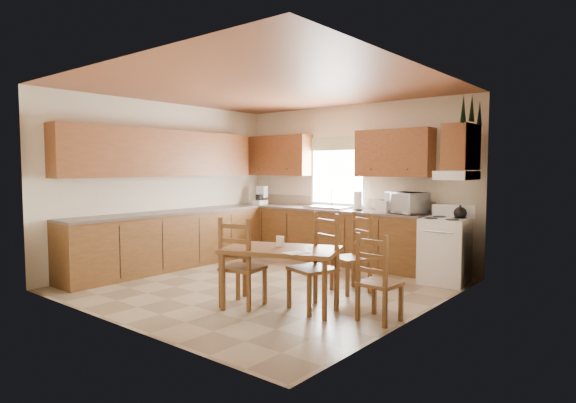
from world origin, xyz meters
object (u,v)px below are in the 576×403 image
Objects in this scene: chair_near_right at (380,277)px; chair_far_right at (313,262)px; stove at (445,251)px; chair_near_left at (243,262)px; dining_table at (281,278)px; chair_far_left at (351,253)px; microwave at (406,203)px.

chair_near_right is 0.80m from chair_far_right.
stove is 2.32m from chair_far_right.
chair_far_right is (0.72, 0.39, 0.02)m from chair_near_left.
chair_far_right reaches higher than dining_table.
chair_far_right is at bearing -61.08° from chair_far_left.
chair_far_right reaches higher than chair_near_right.
dining_table is 1.39× the size of chair_near_right.
microwave reaches higher than stove.
chair_far_left is at bearing -69.30° from microwave.
chair_near_right is at bearing 26.57° from chair_far_right.
chair_far_right is (0.09, -0.97, 0.03)m from chair_far_left.
chair_far_left reaches higher than chair_near_right.
chair_near_right is at bearing -20.35° from chair_far_left.
dining_table is 1.16m from chair_far_left.
chair_near_left is at bearing -80.72° from microwave.
chair_near_left is at bearing 23.06° from chair_near_right.
microwave is 2.77m from dining_table.
dining_table is (-1.01, -2.37, -0.10)m from stove.
microwave is (-0.73, 0.28, 0.64)m from stove.
chair_near_right is at bearing -92.39° from stove.
microwave reaches higher than chair_far_right.
chair_near_left is (-1.40, -2.60, 0.07)m from stove.
chair_near_left is 1.50m from chair_far_left.
chair_near_right is at bearing -173.19° from chair_near_left.
dining_table is 1.27× the size of chair_far_left.
chair_far_left reaches higher than dining_table.
microwave is at bearing 111.69° from chair_far_left.
chair_far_left is (0.63, 1.36, -0.01)m from chair_near_left.
chair_far_left is (-0.88, 0.84, 0.04)m from chair_near_right.
chair_far_left is at bearing 113.08° from chair_far_right.
chair_near_right is at bearing -48.16° from microwave.
stove is 0.88× the size of chair_far_left.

